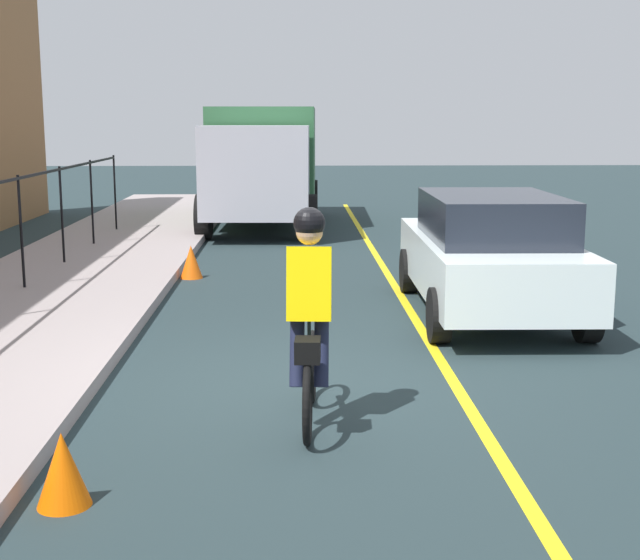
{
  "coord_description": "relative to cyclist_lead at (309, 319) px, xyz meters",
  "views": [
    {
      "loc": [
        -8.15,
        -0.04,
        2.53
      ],
      "look_at": [
        0.16,
        -0.3,
        1.0
      ],
      "focal_mm": 49.52,
      "sensor_mm": 36.0,
      "label": 1
    }
  ],
  "objects": [
    {
      "name": "cyclist_lead",
      "position": [
        0.0,
        0.0,
        0.0
      ],
      "size": [
        1.71,
        0.38,
        1.83
      ],
      "rotation": [
        0.0,
        0.0,
        -0.06
      ],
      "color": "black",
      "rests_on": "ground"
    },
    {
      "name": "ground_plane",
      "position": [
        1.1,
        0.18,
        -0.91
      ],
      "size": [
        80.0,
        80.0,
        0.0
      ],
      "primitive_type": "plane",
      "color": "#223134"
    },
    {
      "name": "patrol_sedan",
      "position": [
        4.13,
        -2.4,
        -0.09
      ],
      "size": [
        4.43,
        1.97,
        1.58
      ],
      "rotation": [
        0.0,
        0.0,
        -0.01
      ],
      "color": "white",
      "rests_on": "ground"
    },
    {
      "name": "box_truck_background",
      "position": [
        14.0,
        0.82,
        0.64
      ],
      "size": [
        6.78,
        2.71,
        2.78
      ],
      "rotation": [
        0.0,
        0.0,
        3.11
      ],
      "color": "#2E623B",
      "rests_on": "ground"
    },
    {
      "name": "traffic_cone_near",
      "position": [
        6.94,
        1.76,
        -0.64
      ],
      "size": [
        0.36,
        0.36,
        0.53
      ],
      "primitive_type": "cone",
      "color": "#F55C0D",
      "rests_on": "ground"
    },
    {
      "name": "traffic_cone_far",
      "position": [
        -1.52,
        1.66,
        -0.66
      ],
      "size": [
        0.36,
        0.36,
        0.51
      ],
      "primitive_type": "cone",
      "color": "#F35D05",
      "rests_on": "ground"
    },
    {
      "name": "lane_line_centre",
      "position": [
        1.1,
        -1.42,
        -0.91
      ],
      "size": [
        36.0,
        0.12,
        0.01
      ],
      "primitive_type": "cube",
      "color": "yellow",
      "rests_on": "ground"
    }
  ]
}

